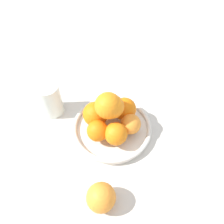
# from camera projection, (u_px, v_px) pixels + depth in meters

# --- Properties ---
(ground_plane) EXTENTS (4.00, 4.00, 0.00)m
(ground_plane) POSITION_uv_depth(u_px,v_px,m) (112.00, 130.00, 0.74)
(ground_plane) COLOR beige
(fruit_bowl) EXTENTS (0.26, 0.26, 0.03)m
(fruit_bowl) POSITION_uv_depth(u_px,v_px,m) (112.00, 128.00, 0.73)
(fruit_bowl) COLOR silver
(fruit_bowl) RESTS_ON ground_plane
(orange_pile) EXTENTS (0.18, 0.19, 0.14)m
(orange_pile) POSITION_uv_depth(u_px,v_px,m) (111.00, 114.00, 0.68)
(orange_pile) COLOR orange
(orange_pile) RESTS_ON fruit_bowl
(stray_orange) EXTENTS (0.08, 0.08, 0.08)m
(stray_orange) POSITION_uv_depth(u_px,v_px,m) (101.00, 197.00, 0.56)
(stray_orange) COLOR orange
(stray_orange) RESTS_ON ground_plane
(drinking_glass) EXTENTS (0.08, 0.08, 0.12)m
(drinking_glass) POSITION_uv_depth(u_px,v_px,m) (50.00, 99.00, 0.74)
(drinking_glass) COLOR silver
(drinking_glass) RESTS_ON ground_plane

